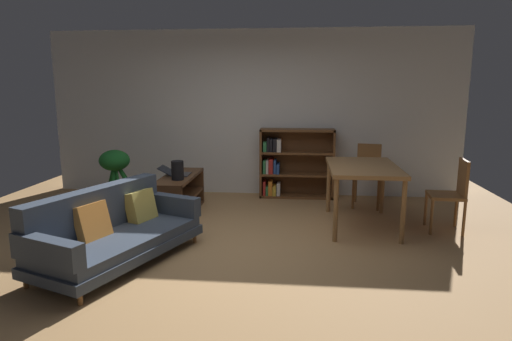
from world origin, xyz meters
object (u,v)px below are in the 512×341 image
at_px(dining_chair_far, 452,191).
at_px(desk_speaker, 178,170).
at_px(open_laptop, 176,173).
at_px(dining_chair_near, 368,171).
at_px(media_console, 180,195).
at_px(fabric_couch, 113,230).
at_px(bookshelf, 291,163).
at_px(dining_table, 363,172).
at_px(potted_floor_plant, 115,168).

bearing_deg(dining_chair_far, desk_speaker, 177.34).
bearing_deg(open_laptop, dining_chair_far, -7.59).
xyz_separation_m(open_laptop, desk_speaker, (0.11, -0.32, 0.10)).
xyz_separation_m(dining_chair_near, dining_chair_far, (0.85, -1.16, -0.01)).
bearing_deg(dining_chair_far, open_laptop, 172.41).
bearing_deg(dining_chair_far, media_console, 173.16).
bearing_deg(fabric_couch, bookshelf, 58.80).
bearing_deg(fabric_couch, dining_chair_far, 19.37).
bearing_deg(desk_speaker, fabric_couch, -100.20).
height_order(media_console, dining_chair_far, dining_chair_far).
distance_m(open_laptop, bookshelf, 1.96).
xyz_separation_m(dining_table, dining_chair_near, (0.23, 1.06, -0.20)).
bearing_deg(dining_chair_far, fabric_couch, -160.63).
bearing_deg(desk_speaker, dining_table, -1.48).
height_order(desk_speaker, bookshelf, bookshelf).
distance_m(fabric_couch, bookshelf, 3.42).
bearing_deg(bookshelf, open_laptop, -145.56).
distance_m(fabric_couch, desk_speaker, 1.56).
distance_m(fabric_couch, open_laptop, 1.84).
bearing_deg(potted_floor_plant, dining_chair_near, 7.93).
bearing_deg(media_console, fabric_couch, -96.81).
distance_m(dining_chair_near, bookshelf, 1.24).
xyz_separation_m(fabric_couch, dining_chair_far, (3.78, 1.33, 0.18)).
relative_size(fabric_couch, media_console, 1.54).
bearing_deg(open_laptop, dining_chair_near, 13.63).
distance_m(fabric_couch, potted_floor_plant, 2.14).
height_order(fabric_couch, dining_table, dining_table).
distance_m(desk_speaker, dining_table, 2.44).
relative_size(media_console, potted_floor_plant, 1.47).
bearing_deg(dining_chair_far, potted_floor_plant, 172.12).
relative_size(fabric_couch, dining_chair_far, 2.17).
xyz_separation_m(media_console, bookshelf, (1.56, 1.16, 0.28)).
relative_size(fabric_couch, dining_chair_near, 2.13).
height_order(media_console, desk_speaker, desk_speaker).
height_order(open_laptop, potted_floor_plant, potted_floor_plant).
height_order(potted_floor_plant, dining_table, potted_floor_plant).
xyz_separation_m(media_console, dining_chair_far, (3.57, -0.43, 0.24)).
bearing_deg(fabric_couch, dining_chair_near, 40.29).
xyz_separation_m(media_console, potted_floor_plant, (-1.02, 0.21, 0.33)).
relative_size(fabric_couch, desk_speaker, 7.70).
height_order(media_console, open_laptop, open_laptop).
relative_size(media_console, dining_table, 0.94).
relative_size(dining_table, dining_chair_far, 1.50).
bearing_deg(media_console, dining_table, -7.49).
xyz_separation_m(fabric_couch, desk_speaker, (0.27, 1.49, 0.35)).
relative_size(fabric_couch, dining_table, 1.45).
relative_size(potted_floor_plant, dining_table, 0.64).
bearing_deg(dining_chair_near, bookshelf, 159.58).
distance_m(desk_speaker, dining_chair_far, 3.52).
bearing_deg(open_laptop, desk_speaker, -70.33).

